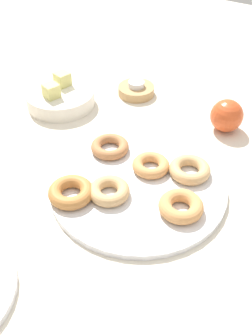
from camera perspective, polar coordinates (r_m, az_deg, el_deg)
ground_plane at (r=0.84m, az=1.74°, el=-2.92°), size 2.40×2.40×0.00m
donut_plate at (r=0.84m, az=1.75°, el=-2.59°), size 0.37×0.37×0.01m
donut_0 at (r=0.81m, az=-7.84°, el=-3.42°), size 0.13×0.13×0.03m
donut_1 at (r=0.78m, az=7.83°, el=-5.42°), size 0.11×0.11×0.03m
donut_2 at (r=0.86m, az=3.72°, el=0.33°), size 0.09×0.09×0.02m
donut_3 at (r=0.91m, az=-2.31°, el=3.05°), size 0.11×0.11×0.02m
donut_4 at (r=0.80m, az=-2.42°, el=-3.28°), size 0.11×0.11×0.02m
donut_5 at (r=0.86m, az=9.05°, el=-0.22°), size 0.12×0.12×0.02m
candle_holder at (r=1.14m, az=1.46°, el=10.99°), size 0.10×0.10×0.02m
tealight at (r=1.13m, az=1.48°, el=11.86°), size 0.05×0.05×0.01m
fruit_bowl at (r=1.11m, az=-9.29°, el=9.80°), size 0.18×0.18×0.04m
melon_chunk_left at (r=1.07m, az=-10.59°, el=10.76°), size 0.05×0.05×0.04m
melon_chunk_right at (r=1.12m, az=-9.04°, el=12.40°), size 0.04×0.04×0.04m
apple at (r=1.02m, az=14.14°, el=7.24°), size 0.08×0.08×0.08m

